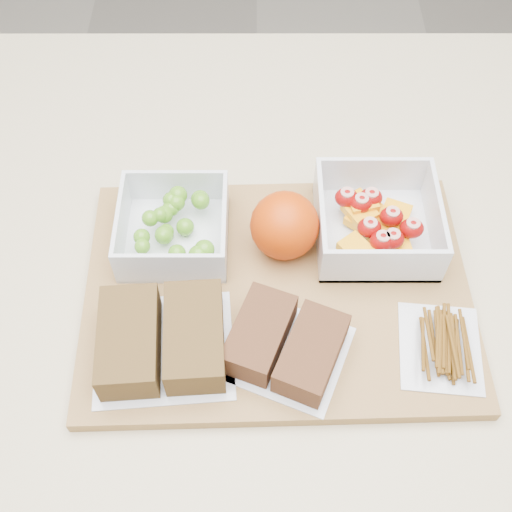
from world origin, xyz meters
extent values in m
plane|color=gray|center=(0.00, 0.00, 0.00)|extent=(4.00, 4.00, 0.00)
cube|color=beige|center=(0.00, 0.00, 0.45)|extent=(1.20, 0.90, 0.90)
cube|color=olive|center=(0.02, -0.02, 0.91)|extent=(0.43, 0.31, 0.02)
cube|color=silver|center=(-0.10, 0.05, 0.92)|extent=(0.12, 0.12, 0.00)
cube|color=silver|center=(-0.10, 0.11, 0.94)|extent=(0.12, 0.00, 0.05)
cube|color=silver|center=(-0.10, -0.01, 0.94)|extent=(0.12, 0.00, 0.05)
cube|color=silver|center=(-0.04, 0.05, 0.94)|extent=(0.00, 0.11, 0.05)
cube|color=silver|center=(-0.15, 0.05, 0.94)|extent=(0.00, 0.11, 0.05)
sphere|color=#518F1D|center=(-0.11, 0.04, 0.94)|extent=(0.02, 0.02, 0.02)
sphere|color=#518F1D|center=(-0.13, 0.03, 0.94)|extent=(0.02, 0.02, 0.02)
sphere|color=#518F1D|center=(-0.10, 0.08, 0.95)|extent=(0.02, 0.02, 0.02)
sphere|color=#518F1D|center=(-0.08, 0.05, 0.93)|extent=(0.02, 0.02, 0.02)
sphere|color=#518F1D|center=(-0.12, 0.06, 0.94)|extent=(0.02, 0.02, 0.02)
sphere|color=#518F1D|center=(-0.11, 0.05, 0.94)|extent=(0.02, 0.02, 0.02)
sphere|color=#518F1D|center=(-0.11, 0.06, 0.95)|extent=(0.02, 0.02, 0.02)
sphere|color=#518F1D|center=(-0.06, 0.01, 0.95)|extent=(0.02, 0.02, 0.02)
sphere|color=#518F1D|center=(-0.07, 0.09, 0.94)|extent=(0.02, 0.02, 0.02)
sphere|color=#518F1D|center=(-0.09, 0.09, 0.95)|extent=(0.02, 0.02, 0.02)
sphere|color=#518F1D|center=(-0.13, 0.02, 0.94)|extent=(0.02, 0.02, 0.02)
sphere|color=#518F1D|center=(-0.07, 0.08, 0.95)|extent=(0.02, 0.02, 0.02)
sphere|color=#518F1D|center=(-0.09, 0.01, 0.94)|extent=(0.02, 0.02, 0.02)
sphere|color=#518F1D|center=(-0.10, 0.07, 0.94)|extent=(0.02, 0.02, 0.02)
sphere|color=#518F1D|center=(-0.11, 0.07, 0.94)|extent=(0.02, 0.02, 0.02)
sphere|color=#518F1D|center=(-0.09, 0.08, 0.95)|extent=(0.02, 0.02, 0.02)
sphere|color=#518F1D|center=(-0.07, 0.01, 0.95)|extent=(0.02, 0.02, 0.02)
sphere|color=#518F1D|center=(-0.06, 0.01, 0.93)|extent=(0.02, 0.02, 0.02)
sphere|color=#518F1D|center=(-0.10, 0.07, 0.94)|extent=(0.02, 0.02, 0.02)
sphere|color=#518F1D|center=(-0.11, 0.04, 0.94)|extent=(0.02, 0.02, 0.02)
cube|color=silver|center=(0.13, 0.06, 0.92)|extent=(0.13, 0.13, 0.01)
cube|color=silver|center=(0.13, 0.12, 0.94)|extent=(0.13, 0.01, 0.06)
cube|color=silver|center=(0.13, -0.01, 0.94)|extent=(0.13, 0.01, 0.06)
cube|color=silver|center=(0.20, 0.06, 0.94)|extent=(0.01, 0.12, 0.06)
cube|color=silver|center=(0.07, 0.06, 0.94)|extent=(0.01, 0.12, 0.06)
cube|color=orange|center=(0.14, 0.04, 0.93)|extent=(0.04, 0.04, 0.01)
cube|color=orange|center=(0.12, 0.08, 0.93)|extent=(0.05, 0.06, 0.01)
cube|color=orange|center=(0.14, 0.06, 0.93)|extent=(0.05, 0.05, 0.01)
cube|color=orange|center=(0.16, 0.07, 0.93)|extent=(0.04, 0.05, 0.01)
cube|color=orange|center=(0.11, 0.07, 0.94)|extent=(0.04, 0.05, 0.01)
cube|color=orange|center=(0.12, 0.08, 0.94)|extent=(0.04, 0.03, 0.01)
cube|color=orange|center=(0.11, 0.02, 0.94)|extent=(0.04, 0.04, 0.01)
cube|color=orange|center=(0.15, 0.03, 0.93)|extent=(0.04, 0.04, 0.01)
cube|color=orange|center=(0.12, 0.07, 0.93)|extent=(0.04, 0.04, 0.01)
ellipsoid|color=#930B07|center=(0.15, 0.06, 0.95)|extent=(0.03, 0.02, 0.02)
ellipsoid|color=#930B07|center=(0.14, 0.03, 0.95)|extent=(0.03, 0.02, 0.02)
ellipsoid|color=#930B07|center=(0.10, 0.08, 0.95)|extent=(0.03, 0.02, 0.02)
ellipsoid|color=#930B07|center=(0.17, 0.04, 0.95)|extent=(0.03, 0.02, 0.02)
ellipsoid|color=#930B07|center=(0.11, 0.08, 0.95)|extent=(0.03, 0.02, 0.02)
ellipsoid|color=#930B07|center=(0.13, 0.02, 0.95)|extent=(0.03, 0.02, 0.02)
ellipsoid|color=#930B07|center=(0.12, 0.04, 0.95)|extent=(0.03, 0.02, 0.02)
ellipsoid|color=#930B07|center=(0.13, 0.08, 0.95)|extent=(0.03, 0.02, 0.02)
sphere|color=#CB3B04|center=(0.03, 0.04, 0.95)|extent=(0.08, 0.08, 0.08)
cube|color=silver|center=(-0.10, -0.09, 0.92)|extent=(0.15, 0.14, 0.00)
cube|color=brown|center=(-0.13, -0.09, 0.94)|extent=(0.07, 0.11, 0.04)
cube|color=brown|center=(-0.07, -0.09, 0.94)|extent=(0.07, 0.11, 0.04)
cube|color=silver|center=(0.02, -0.09, 0.92)|extent=(0.15, 0.14, 0.00)
cube|color=#57331D|center=(0.00, -0.08, 0.94)|extent=(0.08, 0.10, 0.04)
cube|color=#57331D|center=(0.05, -0.10, 0.94)|extent=(0.08, 0.10, 0.04)
cube|color=silver|center=(0.18, -0.09, 0.92)|extent=(0.09, 0.11, 0.00)
camera|label=1|loc=(0.00, -0.38, 1.51)|focal=45.00mm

